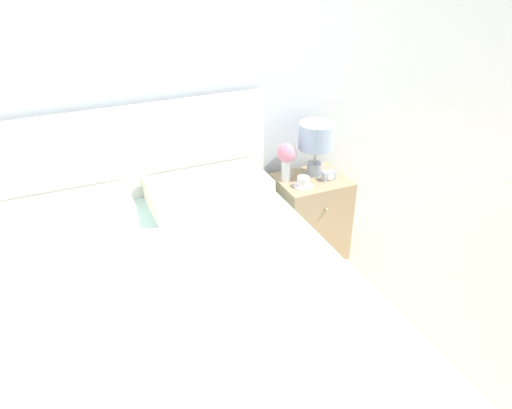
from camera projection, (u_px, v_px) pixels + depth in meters
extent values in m
plane|color=#CCB28E|center=(144.00, 274.00, 3.27)|extent=(12.00, 12.00, 0.00)
cube|color=white|center=(115.00, 74.00, 2.69)|extent=(8.00, 0.06, 2.60)
cube|color=beige|center=(188.00, 368.00, 2.37)|extent=(1.64, 2.06, 0.33)
cube|color=silver|center=(184.00, 321.00, 2.23)|extent=(1.61, 2.02, 0.27)
cube|color=white|center=(134.00, 200.00, 2.97)|extent=(1.67, 0.05, 1.14)
cube|color=white|center=(66.00, 218.00, 2.61)|extent=(0.69, 0.36, 0.14)
cube|color=white|center=(208.00, 190.00, 2.89)|extent=(0.69, 0.36, 0.14)
cube|color=tan|center=(310.00, 217.00, 3.36)|extent=(0.44, 0.37, 0.57)
sphere|color=#B2AD93|center=(327.00, 210.00, 3.12)|extent=(0.02, 0.02, 0.02)
cylinder|color=#A8B2BC|center=(314.00, 169.00, 3.25)|extent=(0.10, 0.10, 0.08)
cylinder|color=#B7B29E|center=(315.00, 155.00, 3.21)|extent=(0.02, 0.02, 0.10)
cylinder|color=#A8BCDB|center=(316.00, 136.00, 3.14)|extent=(0.22, 0.22, 0.16)
cylinder|color=white|center=(286.00, 170.00, 3.17)|extent=(0.06, 0.06, 0.14)
sphere|color=pink|center=(287.00, 153.00, 3.11)|extent=(0.12, 0.12, 0.12)
sphere|color=#609356|center=(291.00, 157.00, 3.14)|extent=(0.05, 0.05, 0.05)
cylinder|color=white|center=(303.00, 186.00, 3.12)|extent=(0.12, 0.12, 0.01)
cylinder|color=white|center=(303.00, 181.00, 3.11)|extent=(0.08, 0.08, 0.06)
cube|color=silver|center=(329.00, 175.00, 3.20)|extent=(0.09, 0.05, 0.06)
cylinder|color=white|center=(331.00, 177.00, 3.18)|extent=(0.04, 0.00, 0.04)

